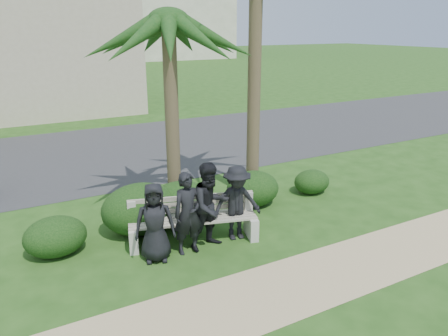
{
  "coord_description": "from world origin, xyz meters",
  "views": [
    {
      "loc": [
        -4.17,
        -6.88,
        4.22
      ],
      "look_at": [
        0.18,
        1.0,
        1.29
      ],
      "focal_mm": 35.0,
      "sensor_mm": 36.0,
      "label": 1
    }
  ],
  "objects": [
    {
      "name": "park_bench",
      "position": [
        -0.82,
        0.49,
        0.41
      ],
      "size": [
        2.75,
        1.31,
        0.91
      ],
      "rotation": [
        0.0,
        0.0,
        -0.29
      ],
      "color": "gray",
      "rests_on": "ground"
    },
    {
      "name": "hedge_a",
      "position": [
        -3.36,
        1.32,
        0.39
      ],
      "size": [
        1.19,
        0.98,
        0.77
      ],
      "primitive_type": "ellipsoid",
      "color": "black",
      "rests_on": "ground"
    },
    {
      "name": "asphalt_street",
      "position": [
        0.0,
        8.0,
        0.0
      ],
      "size": [
        160.0,
        8.0,
        0.01
      ],
      "primitive_type": "cube",
      "color": "#2D2D30",
      "rests_on": "ground"
    },
    {
      "name": "stucco_bldg_right",
      "position": [
        -1.0,
        18.0,
        3.66
      ],
      "size": [
        8.4,
        8.4,
        7.3
      ],
      "color": "#BCAE8D",
      "rests_on": "ground"
    },
    {
      "name": "hedge_c",
      "position": [
        -0.65,
        1.52,
        0.48
      ],
      "size": [
        1.47,
        1.21,
        0.96
      ],
      "primitive_type": "ellipsoid",
      "color": "black",
      "rests_on": "ground"
    },
    {
      "name": "hedge_f",
      "position": [
        3.11,
        1.5,
        0.32
      ],
      "size": [
        0.98,
        0.81,
        0.64
      ],
      "primitive_type": "ellipsoid",
      "color": "black",
      "rests_on": "ground"
    },
    {
      "name": "footpath",
      "position": [
        0.0,
        -1.8,
        0.0
      ],
      "size": [
        30.0,
        1.6,
        0.01
      ],
      "primitive_type": "cube",
      "color": "tan",
      "rests_on": "ground"
    },
    {
      "name": "man_a",
      "position": [
        -1.74,
        0.17,
        0.77
      ],
      "size": [
        0.86,
        0.69,
        1.53
      ],
      "primitive_type": "imported",
      "rotation": [
        0.0,
        0.0,
        -0.32
      ],
      "color": "black",
      "rests_on": "ground"
    },
    {
      "name": "palm_left",
      "position": [
        -0.46,
        2.3,
        4.29
      ],
      "size": [
        3.0,
        3.0,
        5.25
      ],
      "color": "brown",
      "rests_on": "ground"
    },
    {
      "name": "hedge_e",
      "position": [
        1.3,
        1.57,
        0.44
      ],
      "size": [
        1.34,
        1.11,
        0.88
      ],
      "primitive_type": "ellipsoid",
      "color": "black",
      "rests_on": "ground"
    },
    {
      "name": "ground",
      "position": [
        0.0,
        0.0,
        0.0
      ],
      "size": [
        160.0,
        160.0,
        0.0
      ],
      "primitive_type": "plane",
      "color": "#214814",
      "rests_on": "ground"
    },
    {
      "name": "man_c",
      "position": [
        -0.6,
        0.14,
        0.88
      ],
      "size": [
        0.95,
        0.79,
        1.76
      ],
      "primitive_type": "imported",
      "rotation": [
        0.0,
        0.0,
        0.16
      ],
      "color": "black",
      "rests_on": "ground"
    },
    {
      "name": "man_d",
      "position": [
        0.03,
        0.19,
        0.79
      ],
      "size": [
        1.11,
        0.76,
        1.58
      ],
      "primitive_type": "imported",
      "rotation": [
        0.0,
        0.0,
        -0.18
      ],
      "color": "black",
      "rests_on": "ground"
    },
    {
      "name": "hedge_b",
      "position": [
        -1.59,
        1.49,
        0.54
      ],
      "size": [
        1.67,
        1.38,
        1.09
      ],
      "primitive_type": "ellipsoid",
      "color": "black",
      "rests_on": "ground"
    },
    {
      "name": "man_b",
      "position": [
        -1.07,
        0.14,
        0.82
      ],
      "size": [
        0.61,
        0.41,
        1.63
      ],
      "primitive_type": "imported",
      "rotation": [
        0.0,
        0.0,
        -0.03
      ],
      "color": "black",
      "rests_on": "ground"
    }
  ]
}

